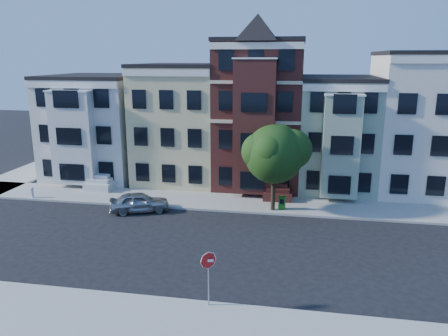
% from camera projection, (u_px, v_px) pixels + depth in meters
% --- Properties ---
extents(ground, '(120.00, 120.00, 0.00)m').
position_uv_depth(ground, '(235.00, 249.00, 25.39)').
color(ground, black).
extents(far_sidewalk, '(60.00, 4.00, 0.15)m').
position_uv_depth(far_sidewalk, '(251.00, 204.00, 33.00)').
color(far_sidewalk, '#9E9B93').
rests_on(far_sidewalk, ground).
extents(near_sidewalk, '(60.00, 4.00, 0.15)m').
position_uv_depth(near_sidewalk, '(206.00, 329.00, 17.73)').
color(near_sidewalk, '#9E9B93').
rests_on(near_sidewalk, ground).
extents(house_white, '(8.00, 9.00, 9.00)m').
position_uv_depth(house_white, '(99.00, 127.00, 40.64)').
color(house_white, silver).
rests_on(house_white, ground).
extents(house_yellow, '(7.00, 9.00, 10.00)m').
position_uv_depth(house_yellow, '(182.00, 124.00, 39.17)').
color(house_yellow, '#D9C589').
rests_on(house_yellow, ground).
extents(house_brown, '(7.00, 9.00, 12.00)m').
position_uv_depth(house_brown, '(260.00, 115.00, 37.75)').
color(house_brown, '#3E1815').
rests_on(house_brown, ground).
extents(house_green, '(6.00, 9.00, 9.00)m').
position_uv_depth(house_green, '(336.00, 134.00, 37.03)').
color(house_green, '#90A188').
rests_on(house_green, ground).
extents(house_cream, '(8.00, 9.00, 11.00)m').
position_uv_depth(house_cream, '(425.00, 124.00, 35.61)').
color(house_cream, silver).
rests_on(house_cream, ground).
extents(street_tree, '(8.31, 8.31, 7.63)m').
position_uv_depth(street_tree, '(274.00, 158.00, 30.54)').
color(street_tree, '#244C14').
rests_on(street_tree, far_sidewalk).
extents(parked_car, '(4.54, 3.08, 1.44)m').
position_uv_depth(parked_car, '(139.00, 202.00, 31.35)').
color(parked_car, '#A3A7AB').
rests_on(parked_car, ground).
extents(newspaper_box, '(0.50, 0.47, 0.96)m').
position_uv_depth(newspaper_box, '(282.00, 203.00, 31.49)').
color(newspaper_box, '#175D15').
rests_on(newspaper_box, far_sidewalk).
extents(fire_hydrant, '(0.31, 0.31, 0.67)m').
position_uv_depth(fire_hydrant, '(32.00, 193.00, 34.13)').
color(fire_hydrant, silver).
rests_on(fire_hydrant, far_sidewalk).
extents(stop_sign, '(0.78, 0.36, 2.88)m').
position_uv_depth(stop_sign, '(209.00, 275.00, 19.02)').
color(stop_sign, '#A71011').
rests_on(stop_sign, near_sidewalk).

